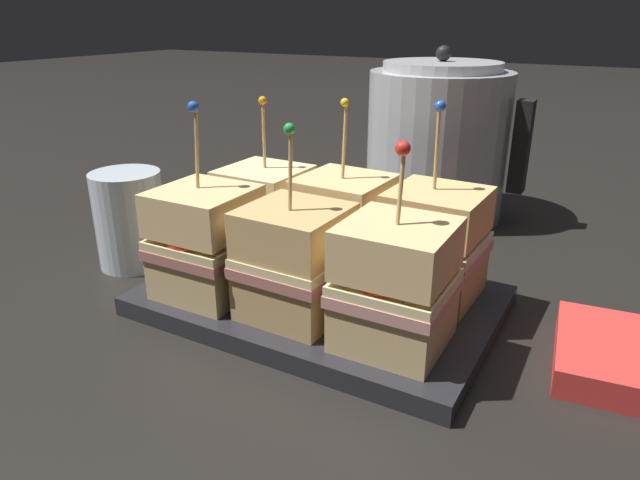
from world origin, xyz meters
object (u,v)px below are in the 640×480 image
drinking_glass (130,219)px  napkin_stack (636,360)px  sandwich_back_right (435,244)px  kettle_steel (440,143)px  sandwich_back_center (343,227)px  sandwich_front_left (206,242)px  sandwich_front_right (395,285)px  serving_platter (320,300)px  sandwich_back_left (265,213)px  sandwich_front_center (294,261)px

drinking_glass → napkin_stack: size_ratio=0.82×
sandwich_back_right → kettle_steel: kettle_steel is taller
sandwich_back_center → sandwich_back_right: size_ratio=0.98×
sandwich_front_left → sandwich_front_right: size_ratio=1.08×
serving_platter → sandwich_back_right: size_ratio=1.80×
sandwich_back_center → sandwich_back_left: bearing=178.4°
sandwich_back_center → kettle_steel: 0.28m
serving_platter → sandwich_back_left: sandwich_back_left is taller
sandwich_front_center → sandwich_front_right: size_ratio=1.03×
sandwich_front_center → sandwich_back_center: bearing=89.7°
sandwich_back_center → kettle_steel: bearing=88.9°
serving_platter → kettle_steel: bearing=89.1°
sandwich_front_right → drinking_glass: (-0.33, 0.04, -0.02)m
sandwich_back_center → drinking_glass: 0.24m
sandwich_back_left → sandwich_back_right: (0.19, -0.00, 0.00)m
serving_platter → sandwich_front_center: (-0.00, -0.04, 0.06)m
sandwich_back_right → sandwich_front_center: bearing=-135.1°
sandwich_front_left → sandwich_back_left: bearing=91.6°
sandwich_front_right → sandwich_back_center: (-0.09, 0.09, -0.00)m
sandwich_front_right → napkin_stack: size_ratio=1.26×
sandwich_front_right → sandwich_back_right: bearing=90.7°
sandwich_front_left → kettle_steel: size_ratio=0.78×
sandwich_front_left → kettle_steel: 0.39m
serving_platter → napkin_stack: bearing=6.3°
sandwich_back_left → napkin_stack: (0.36, -0.02, -0.05)m
kettle_steel → sandwich_front_center: bearing=-90.9°
sandwich_back_right → sandwich_back_left: bearing=179.7°
sandwich_front_center → sandwich_back_right: size_ratio=0.94×
sandwich_front_left → sandwich_front_center: sandwich_front_left is taller
serving_platter → sandwich_front_left: 0.12m
sandwich_front_right → sandwich_back_center: size_ratio=0.93×
sandwich_back_center → drinking_glass: bearing=-166.3°
serving_platter → sandwich_back_left: size_ratio=1.90×
sandwich_front_left → sandwich_front_right: 0.19m
kettle_steel → serving_platter: bearing=-90.9°
serving_platter → sandwich_front_center: 0.07m
sandwich_back_right → sandwich_front_left: bearing=-151.8°
sandwich_back_center → drinking_glass: (-0.24, -0.06, -0.02)m
sandwich_front_right → kettle_steel: size_ratio=0.72×
serving_platter → sandwich_front_left: (-0.09, -0.05, 0.06)m
sandwich_back_left → kettle_steel: 0.29m
serving_platter → sandwich_front_right: sandwich_front_right is taller
sandwich_back_center → napkin_stack: 0.28m
napkin_stack → sandwich_front_center: bearing=-164.6°
sandwich_back_left → sandwich_back_right: sandwich_back_right is taller
napkin_stack → drinking_glass: bearing=-175.5°
sandwich_front_center → sandwich_back_center: 0.09m
sandwich_front_right → kettle_steel: kettle_steel is taller
sandwich_front_left → kettle_steel: bearing=75.3°
serving_platter → kettle_steel: size_ratio=1.43×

